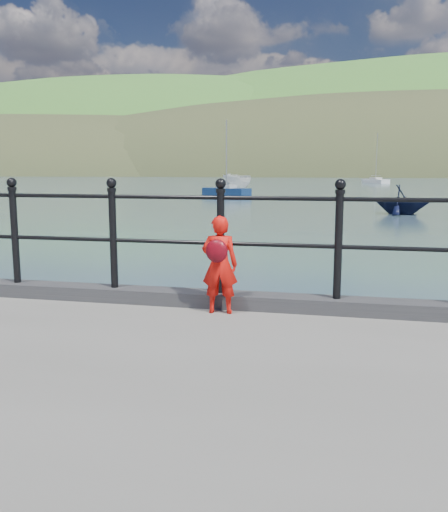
% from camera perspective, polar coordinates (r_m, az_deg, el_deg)
% --- Properties ---
extents(ground, '(600.00, 600.00, 0.00)m').
position_cam_1_polar(ground, '(6.37, -5.44, -13.40)').
color(ground, '#2D4251').
rests_on(ground, ground).
extents(kerb, '(60.00, 0.30, 0.15)m').
position_cam_1_polar(kerb, '(5.91, -6.05, -4.26)').
color(kerb, '#28282B').
rests_on(kerb, quay).
extents(railing, '(18.11, 0.11, 1.20)m').
position_cam_1_polar(railing, '(5.78, -6.17, 2.98)').
color(railing, black).
rests_on(railing, kerb).
extents(far_shore, '(830.00, 200.00, 156.00)m').
position_cam_1_polar(far_shore, '(248.97, 20.93, 2.79)').
color(far_shore, '#333A21').
rests_on(far_shore, ground).
extents(child, '(0.38, 0.32, 0.99)m').
position_cam_1_polar(child, '(5.40, -0.48, -0.83)').
color(child, red).
rests_on(child, quay).
extents(launch_white, '(3.01, 5.38, 1.96)m').
position_cam_1_polar(launch_white, '(55.82, 1.44, 7.66)').
color(launch_white, white).
rests_on(launch_white, ground).
extents(launch_navy, '(3.89, 3.68, 1.61)m').
position_cam_1_polar(launch_navy, '(30.82, 18.18, 5.67)').
color(launch_navy, black).
rests_on(launch_navy, ground).
extents(sailboat_port, '(4.85, 3.50, 6.99)m').
position_cam_1_polar(sailboat_port, '(49.88, 0.25, 6.75)').
color(sailboat_port, navy).
rests_on(sailboat_port, ground).
extents(sailboat_deep, '(4.48, 5.84, 8.61)m').
position_cam_1_polar(sailboat_deep, '(96.66, 15.66, 7.58)').
color(sailboat_deep, silver).
rests_on(sailboat_deep, ground).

